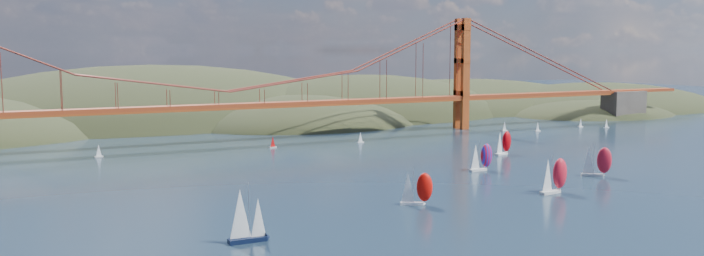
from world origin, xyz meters
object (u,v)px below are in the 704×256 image
racer_1 (554,175)px  racer_3 (503,142)px  racer_rwb (481,156)px  racer_0 (416,188)px  racer_2 (596,161)px  sloop_navy (246,216)px

racer_1 → racer_3: (33.03, 62.23, -0.42)m
racer_rwb → racer_0: bearing=-145.7°
racer_0 → racer_2: racer_2 is taller
racer_0 → racer_1: (41.66, -4.67, 0.67)m
racer_1 → racer_3: size_ratio=1.09×
sloop_navy → racer_rwb: 105.87m
racer_rwb → racer_2: bearing=-44.3°
racer_1 → racer_2: bearing=18.2°
racer_1 → racer_rwb: (3.99, 37.79, -0.39)m
sloop_navy → racer_0: (49.38, 13.55, -1.03)m
sloop_navy → racer_rwb: size_ratio=1.24×
racer_0 → sloop_navy: bearing=-135.6°
racer_0 → racer_3: 94.30m
sloop_navy → racer_1: bearing=6.1°
racer_2 → racer_3: racer_2 is taller
sloop_navy → racer_2: sloop_navy is taller
racer_1 → racer_3: racer_1 is taller
racer_0 → racer_1: 41.93m
racer_0 → racer_1: racer_1 is taller
sloop_navy → racer_1: size_ratio=1.15×
sloop_navy → racer_1: sloop_navy is taller
racer_2 → racer_1: bearing=-119.8°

